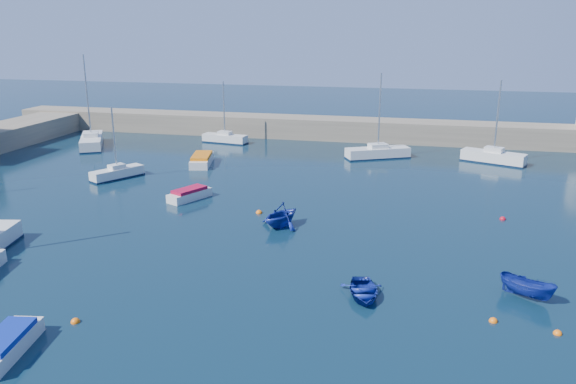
% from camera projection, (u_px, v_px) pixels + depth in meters
% --- Properties ---
extents(ground, '(220.00, 220.00, 0.00)m').
position_uv_depth(ground, '(272.00, 310.00, 28.47)').
color(ground, '#0C2334').
rests_on(ground, ground).
extents(back_wall, '(96.00, 4.50, 2.60)m').
position_uv_depth(back_wall, '(364.00, 130.00, 71.07)').
color(back_wall, '#776D5B').
rests_on(back_wall, ground).
extents(sailboat_3, '(3.74, 5.10, 6.78)m').
position_uv_depth(sailboat_3, '(117.00, 173.00, 53.14)').
color(sailboat_3, silver).
rests_on(sailboat_3, ground).
extents(sailboat_4, '(6.05, 8.37, 10.78)m').
position_uv_depth(sailboat_4, '(92.00, 141.00, 67.31)').
color(sailboat_4, silver).
rests_on(sailboat_4, ground).
extents(sailboat_5, '(5.81, 2.44, 7.51)m').
position_uv_depth(sailboat_5, '(225.00, 138.00, 69.45)').
color(sailboat_5, silver).
rests_on(sailboat_5, ground).
extents(sailboat_6, '(7.11, 4.90, 9.17)m').
position_uv_depth(sailboat_6, '(378.00, 152.00, 61.34)').
color(sailboat_6, silver).
rests_on(sailboat_6, ground).
extents(sailboat_7, '(6.67, 4.17, 8.64)m').
position_uv_depth(sailboat_7, '(493.00, 157.00, 59.13)').
color(sailboat_7, silver).
rests_on(sailboat_7, ground).
extents(motorboat_1, '(2.93, 4.09, 0.95)m').
position_uv_depth(motorboat_1, '(190.00, 194.00, 46.68)').
color(motorboat_1, silver).
rests_on(motorboat_1, ground).
extents(motorboat_2, '(3.01, 5.57, 1.09)m').
position_uv_depth(motorboat_2, '(202.00, 160.00, 58.54)').
color(motorboat_2, silver).
rests_on(motorboat_2, ground).
extents(motorboat_3, '(2.14, 4.32, 0.97)m').
position_uv_depth(motorboat_3, '(6.00, 344.00, 24.58)').
color(motorboat_3, silver).
rests_on(motorboat_3, ground).
extents(dinghy_center, '(2.90, 3.62, 0.67)m').
position_uv_depth(dinghy_center, '(363.00, 291.00, 29.80)').
color(dinghy_center, navy).
rests_on(dinghy_center, ground).
extents(dinghy_left, '(4.19, 4.39, 1.81)m').
position_uv_depth(dinghy_left, '(281.00, 215.00, 40.19)').
color(dinghy_left, navy).
rests_on(dinghy_left, ground).
extents(dinghy_right, '(3.15, 2.53, 1.16)m').
position_uv_depth(dinghy_right, '(527.00, 288.00, 29.61)').
color(dinghy_right, navy).
rests_on(dinghy_right, ground).
extents(buoy_0, '(0.45, 0.45, 0.45)m').
position_uv_depth(buoy_0, '(76.00, 322.00, 27.32)').
color(buoy_0, orange).
rests_on(buoy_0, ground).
extents(buoy_1, '(0.46, 0.46, 0.46)m').
position_uv_depth(buoy_1, '(503.00, 219.00, 41.89)').
color(buoy_1, '#AE0D1D').
rests_on(buoy_1, ground).
extents(buoy_2, '(0.41, 0.41, 0.41)m').
position_uv_depth(buoy_2, '(558.00, 334.00, 26.28)').
color(buoy_2, orange).
rests_on(buoy_2, ground).
extents(buoy_3, '(0.51, 0.51, 0.51)m').
position_uv_depth(buoy_3, '(259.00, 213.00, 43.33)').
color(buoy_3, orange).
rests_on(buoy_3, ground).
extents(buoy_5, '(0.43, 0.43, 0.43)m').
position_uv_depth(buoy_5, '(493.00, 322.00, 27.39)').
color(buoy_5, orange).
rests_on(buoy_5, ground).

